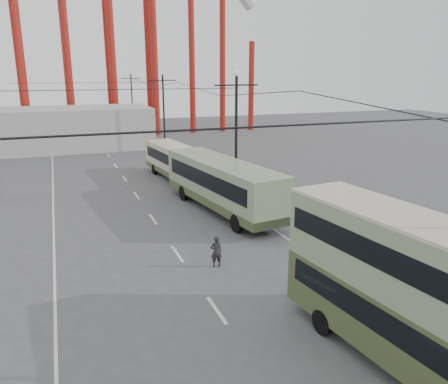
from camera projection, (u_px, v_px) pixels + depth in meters
name	position (u px, v px, depth m)	size (l,w,h in m)	color
ground	(288.00, 365.00, 14.06)	(160.00, 160.00, 0.00)	#49494B
road_markings	(144.00, 203.00, 31.51)	(12.52, 120.00, 0.01)	silver
lamp_post_mid	(236.00, 137.00, 30.98)	(3.20, 0.44, 9.32)	black
lamp_post_far	(164.00, 112.00, 50.80)	(3.20, 0.44, 9.32)	black
lamp_post_distant	(132.00, 101.00, 70.62)	(3.20, 0.44, 9.32)	black
fairground_shed	(59.00, 129.00, 53.67)	(22.00, 10.00, 5.00)	#9C9C97
double_decker_bus	(410.00, 287.00, 13.28)	(3.35, 9.47, 4.98)	#3A4324
single_decker_green	(222.00, 183.00, 29.34)	(4.46, 12.43, 3.44)	slate
single_decker_cream	(175.00, 161.00, 38.35)	(3.44, 9.71, 2.96)	beige
pedestrian	(216.00, 252.00, 21.04)	(0.57, 0.37, 1.56)	black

